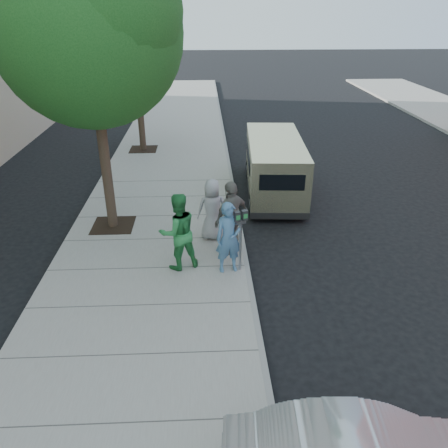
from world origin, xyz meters
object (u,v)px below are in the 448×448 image
(tree_far, at_px, (135,35))
(van, at_px, (274,165))
(person_green_shirt, at_px, (178,232))
(person_striped_polo, at_px, (232,218))
(tree_near, at_px, (90,25))
(parking_meter, at_px, (241,228))
(person_officer, at_px, (229,238))
(person_gray_shirt, at_px, (212,210))

(tree_far, relative_size, van, 1.21)
(person_green_shirt, bearing_deg, tree_far, -100.58)
(van, xyz_separation_m, person_striped_polo, (-1.74, -4.25, 0.10))
(tree_near, distance_m, person_striped_polo, 5.79)
(tree_near, height_order, person_green_shirt, tree_near)
(person_green_shirt, relative_size, person_striped_polo, 0.99)
(tree_near, distance_m, van, 7.28)
(parking_meter, relative_size, person_green_shirt, 0.81)
(person_striped_polo, bearing_deg, parking_meter, 56.70)
(parking_meter, distance_m, van, 5.40)
(tree_near, relative_size, person_striped_polo, 3.82)
(person_officer, relative_size, person_gray_shirt, 1.04)
(tree_near, relative_size, person_gray_shirt, 4.39)
(tree_near, height_order, person_officer, tree_near)
(van, height_order, person_striped_polo, person_striped_polo)
(person_officer, bearing_deg, tree_near, 130.28)
(person_officer, height_order, person_gray_shirt, person_officer)
(van, height_order, person_green_shirt, person_green_shirt)
(tree_near, height_order, person_striped_polo, tree_near)
(tree_far, height_order, person_officer, tree_far)
(tree_far, bearing_deg, van, -44.60)
(tree_far, bearing_deg, person_green_shirt, -78.53)
(tree_near, bearing_deg, parking_meter, -36.28)
(parking_meter, height_order, person_officer, person_officer)
(person_gray_shirt, bearing_deg, tree_far, -76.09)
(parking_meter, relative_size, van, 0.30)
(tree_far, height_order, person_striped_polo, tree_far)
(person_green_shirt, relative_size, person_gray_shirt, 1.14)
(person_striped_polo, bearing_deg, person_officer, 39.41)
(person_officer, xyz_separation_m, person_green_shirt, (-1.21, 0.21, 0.09))
(van, distance_m, person_officer, 5.48)
(van, bearing_deg, person_officer, -106.14)
(person_gray_shirt, xyz_separation_m, person_striped_polo, (0.47, -0.79, 0.13))
(parking_meter, bearing_deg, person_striped_polo, 77.87)
(person_green_shirt, bearing_deg, van, -143.86)
(tree_near, xyz_separation_m, tree_far, (-0.00, 7.60, -0.66))
(parking_meter, distance_m, person_striped_polo, 0.92)
(tree_far, xyz_separation_m, person_green_shirt, (2.02, -9.97, -3.76))
(person_green_shirt, bearing_deg, tree_near, -71.54)
(person_green_shirt, bearing_deg, person_striped_polo, -174.47)
(parking_meter, xyz_separation_m, person_striped_polo, (-0.15, 0.90, -0.16))
(person_gray_shirt, bearing_deg, parking_meter, 105.63)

